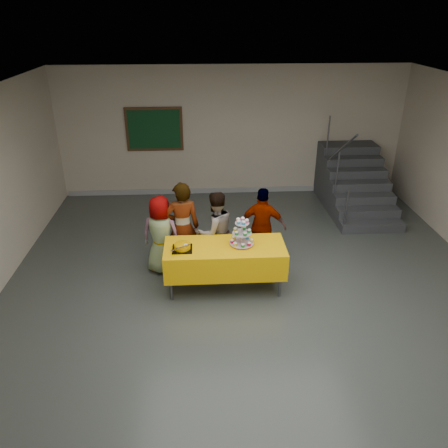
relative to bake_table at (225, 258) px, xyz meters
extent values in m
plane|color=#4C514C|center=(0.41, -0.89, -0.56)|extent=(10.00, 10.00, 0.00)
cube|color=beige|center=(0.41, 4.11, 0.94)|extent=(8.00, 0.04, 3.00)
cube|color=silver|center=(0.41, -0.89, 2.44)|extent=(8.00, 10.00, 0.04)
cube|color=#999999|center=(0.41, 4.09, -0.50)|extent=(7.90, 0.03, 0.12)
cylinder|color=#595960|center=(-0.84, -0.29, -0.19)|extent=(0.04, 0.04, 0.73)
cylinder|color=#595960|center=(0.84, -0.29, -0.19)|extent=(0.04, 0.04, 0.73)
cylinder|color=#595960|center=(-0.84, 0.29, -0.19)|extent=(0.04, 0.04, 0.73)
cylinder|color=#595960|center=(0.84, 0.29, -0.19)|extent=(0.04, 0.04, 0.73)
cube|color=#595960|center=(0.00, 0.00, 0.18)|extent=(1.80, 0.70, 0.02)
cube|color=#FFB505|center=(0.00, 0.00, -0.01)|extent=(1.88, 0.78, 0.44)
cylinder|color=silver|center=(0.27, 0.03, 0.22)|extent=(0.18, 0.18, 0.01)
cylinder|color=silver|center=(0.27, 0.03, 0.42)|extent=(0.02, 0.02, 0.42)
cylinder|color=silver|center=(0.27, 0.03, 0.24)|extent=(0.38, 0.38, 0.01)
cylinder|color=silver|center=(0.27, 0.03, 0.41)|extent=(0.30, 0.30, 0.01)
cylinder|color=silver|center=(0.27, 0.03, 0.58)|extent=(0.22, 0.22, 0.01)
cube|color=black|center=(-0.65, -0.07, 0.22)|extent=(0.30, 0.30, 0.02)
cylinder|color=#E9A000|center=(-0.65, -0.07, 0.27)|extent=(0.25, 0.25, 0.07)
ellipsoid|color=#E9A000|center=(-0.65, -0.07, 0.30)|extent=(0.25, 0.25, 0.05)
ellipsoid|color=white|center=(-0.61, -0.11, 0.32)|extent=(0.08, 0.08, 0.02)
cube|color=silver|center=(-0.67, -0.20, 0.32)|extent=(0.30, 0.16, 0.04)
imported|color=slate|center=(-1.03, 0.59, 0.13)|extent=(0.76, 0.60, 1.37)
imported|color=slate|center=(-0.67, 0.60, 0.25)|extent=(0.64, 0.47, 1.60)
imported|color=slate|center=(-0.12, 0.61, 0.15)|extent=(0.85, 0.78, 1.42)
imported|color=slate|center=(0.70, 0.79, 0.14)|extent=(0.87, 0.52, 1.39)
cube|color=#424447|center=(3.11, 1.86, -0.47)|extent=(1.30, 0.30, 0.18)
cube|color=#424447|center=(3.11, 2.16, -0.38)|extent=(1.30, 0.30, 0.36)
cube|color=#424447|center=(3.11, 2.46, -0.29)|extent=(1.30, 0.30, 0.54)
cube|color=#424447|center=(3.11, 2.76, -0.20)|extent=(1.30, 0.30, 0.72)
cube|color=#424447|center=(3.11, 3.06, -0.11)|extent=(1.30, 0.30, 0.90)
cube|color=#424447|center=(3.11, 3.36, -0.02)|extent=(1.30, 0.30, 1.08)
cube|color=#424447|center=(3.11, 3.66, 0.07)|extent=(1.30, 0.30, 1.26)
cube|color=#424447|center=(3.11, 3.96, 0.07)|extent=(1.30, 0.30, 1.26)
cylinder|color=#595960|center=(2.51, 1.81, -0.11)|extent=(0.04, 0.04, 0.90)
cylinder|color=#595960|center=(2.51, 2.61, 0.43)|extent=(0.04, 0.04, 0.90)
cylinder|color=#595960|center=(2.51, 3.51, 0.97)|extent=(0.04, 0.04, 0.90)
cylinder|color=#595960|center=(2.51, 2.66, 0.88)|extent=(0.04, 1.85, 1.20)
cube|color=#472B16|center=(-1.37, 4.08, 1.04)|extent=(1.30, 0.04, 1.00)
cube|color=#14401E|center=(-1.37, 4.06, 1.04)|extent=(1.18, 0.02, 0.88)
camera|label=1|loc=(-0.36, -5.90, 3.50)|focal=35.00mm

